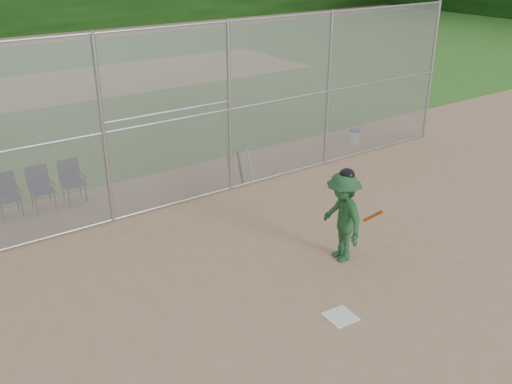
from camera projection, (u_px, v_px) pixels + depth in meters
ground at (341, 301)px, 9.56m from camera, size 100.00×100.00×0.00m
grass_strip at (37, 89)px, 23.05m from camera, size 100.00×100.00×0.00m
dirt_patch_far at (37, 89)px, 23.05m from camera, size 24.00×24.00×0.00m
backstop_fence at (191, 114)px, 12.47m from camera, size 16.09×0.09×4.00m
home_plate at (340, 316)px, 9.16m from camera, size 0.48×0.48×0.02m
batter_at_plate at (342, 216)px, 10.50m from camera, size 0.98×1.37×1.83m
water_cooler at (355, 136)px, 16.88m from camera, size 0.33×0.33×0.41m
spare_bats at (240, 168)px, 13.99m from camera, size 0.66×0.32×0.84m
chair_3 at (8, 196)px, 12.29m from camera, size 0.54×0.52×0.96m
chair_4 at (42, 189)px, 12.66m from camera, size 0.54×0.52×0.96m
chair_5 at (73, 182)px, 13.03m from camera, size 0.54×0.52×0.96m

